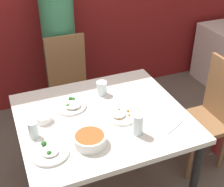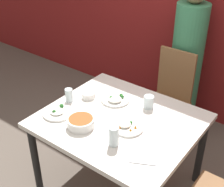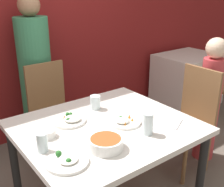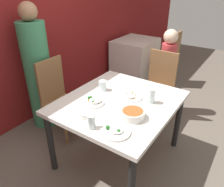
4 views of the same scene
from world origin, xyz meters
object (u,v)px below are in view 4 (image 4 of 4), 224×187
Objects in this scene: chair_adult_spot at (59,97)px; person_adult at (39,74)px; glass_water_tall at (103,85)px; chair_child_spot at (158,87)px; bowl_curry at (133,114)px; person_child at (166,74)px; plate_rice_adult at (93,102)px.

chair_adult_spot is 0.40m from person_adult.
chair_adult_spot is 0.61× the size of person_adult.
person_adult is at bearing 96.42° from glass_water_tall.
bowl_curry is at bearing -78.37° from chair_child_spot.
chair_child_spot is 1.56m from person_adult.
person_child reaches higher than plate_rice_adult.
chair_child_spot is 0.28m from person_child.
chair_adult_spot is at bearing 99.85° from glass_water_tall.
chair_adult_spot is at bearing 143.57° from person_child.
chair_adult_spot is at bearing 81.31° from bowl_curry.
person_child is at bearing -45.19° from person_adult.
glass_water_tall is (-1.11, 0.29, 0.18)m from person_child.
glass_water_tall reaches higher than bowl_curry.
person_child is 5.79× the size of bowl_curry.
chair_child_spot is 8.93× the size of glass_water_tall.
chair_child_spot is at bearing 11.63° from bowl_curry.
plate_rice_adult is 2.25× the size of glass_water_tall.
person_adult is at bearing 83.24° from bowl_curry.
chair_child_spot reaches higher than bowl_curry.
bowl_curry is at bearing -98.69° from chair_adult_spot.
person_adult is (-0.95, 1.22, 0.23)m from chair_child_spot.
chair_child_spot is 0.79× the size of person_child.
plate_rice_adult is at bearing -100.52° from chair_child_spot.
person_adult reaches higher than chair_adult_spot.
chair_adult_spot is 0.67m from glass_water_tall.
plate_rice_adult is at bearing -99.74° from person_adult.
chair_adult_spot is at bearing -133.33° from chair_child_spot.
person_child is 1.41m from plate_rice_adult.
plate_rice_adult is (-1.12, 0.21, 0.24)m from chair_child_spot.
bowl_curry is at bearing -117.77° from glass_water_tall.
plate_rice_adult is (-0.00, 0.44, -0.02)m from bowl_curry.
chair_adult_spot is 0.75m from plate_rice_adult.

